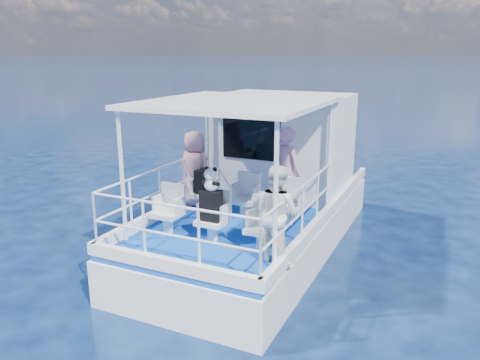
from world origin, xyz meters
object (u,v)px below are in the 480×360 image
panda (211,179)px  backpack_center (211,206)px  passenger_port_fwd (195,169)px  passenger_stbd_aft (277,213)px

panda → backpack_center: bearing=136.6°
passenger_port_fwd → panda: (1.23, -1.56, 0.31)m
passenger_stbd_aft → passenger_port_fwd: bearing=-13.9°
backpack_center → panda: 0.46m
passenger_port_fwd → panda: bearing=134.1°
passenger_port_fwd → passenger_stbd_aft: (2.45, -1.76, -0.03)m
passenger_port_fwd → panda: size_ratio=3.95×
passenger_port_fwd → backpack_center: (1.21, -1.54, -0.15)m
backpack_center → passenger_stbd_aft: bearing=-9.8°
panda → passenger_stbd_aft: bearing=-9.3°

